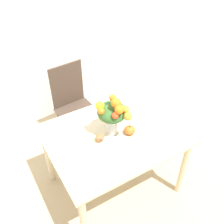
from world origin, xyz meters
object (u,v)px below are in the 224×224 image
at_px(pumpkin, 130,130).
at_px(turkey_figurine, 99,137).
at_px(dining_chair_near_window, 74,105).
at_px(flower_vase, 113,113).

distance_m(pumpkin, turkey_figurine, 0.28).
xyz_separation_m(pumpkin, dining_chair_near_window, (-0.13, 0.94, -0.30)).
height_order(flower_vase, turkey_figurine, flower_vase).
distance_m(flower_vase, pumpkin, 0.24).
bearing_deg(dining_chair_near_window, flower_vase, -94.50).
relative_size(flower_vase, dining_chair_near_window, 0.42).
height_order(pumpkin, turkey_figurine, pumpkin).
xyz_separation_m(pumpkin, turkey_figurine, (-0.27, 0.06, -0.01)).
bearing_deg(turkey_figurine, dining_chair_near_window, 81.23).
height_order(flower_vase, dining_chair_near_window, flower_vase).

